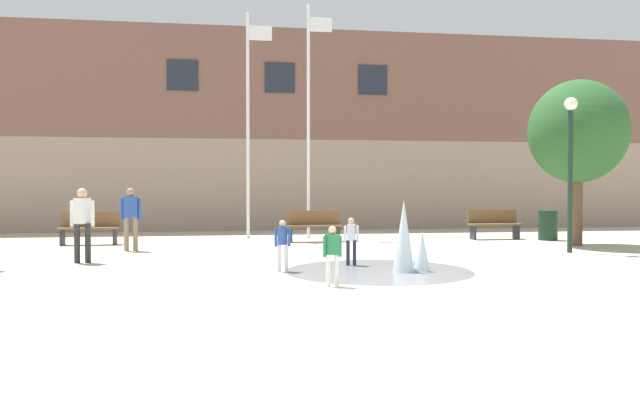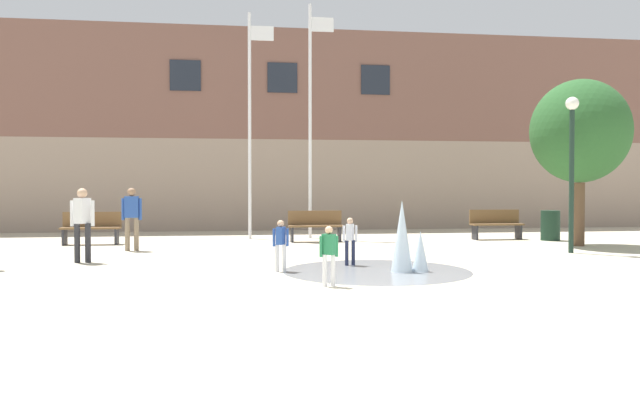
# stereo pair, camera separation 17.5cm
# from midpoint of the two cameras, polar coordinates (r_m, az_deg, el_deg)

# --- Properties ---
(ground_plane) EXTENTS (100.00, 100.00, 0.00)m
(ground_plane) POSITION_cam_midpoint_polar(r_m,az_deg,el_deg) (8.68, 4.70, -9.58)
(ground_plane) COLOR #BCB299
(library_building) EXTENTS (36.00, 6.05, 7.47)m
(library_building) POSITION_cam_midpoint_polar(r_m,az_deg,el_deg) (26.13, -3.77, 5.89)
(library_building) COLOR gray
(library_building) RESTS_ON ground
(splash_fountain) EXTENTS (3.61, 3.61, 1.37)m
(splash_fountain) POSITION_cam_midpoint_polar(r_m,az_deg,el_deg) (12.01, 7.67, -4.33)
(splash_fountain) COLOR gray
(splash_fountain) RESTS_ON ground
(park_bench_under_left_flagpole) EXTENTS (1.60, 0.44, 0.91)m
(park_bench_under_left_flagpole) POSITION_cam_midpoint_polar(r_m,az_deg,el_deg) (18.55, -19.93, -2.37)
(park_bench_under_left_flagpole) COLOR #28282D
(park_bench_under_left_flagpole) RESTS_ON ground
(park_bench_center) EXTENTS (1.60, 0.44, 0.91)m
(park_bench_center) POSITION_cam_midpoint_polar(r_m,az_deg,el_deg) (18.34, -0.14, -2.34)
(park_bench_center) COLOR #28282D
(park_bench_center) RESTS_ON ground
(park_bench_near_trashcan) EXTENTS (1.60, 0.44, 0.91)m
(park_bench_near_trashcan) POSITION_cam_midpoint_polar(r_m,az_deg,el_deg) (19.91, 16.03, -2.10)
(park_bench_near_trashcan) COLOR #28282D
(park_bench_near_trashcan) RESTS_ON ground
(teen_by_trashcan) EXTENTS (0.50, 0.22, 1.59)m
(teen_by_trashcan) POSITION_cam_midpoint_polar(r_m,az_deg,el_deg) (16.39, -16.54, -1.23)
(teen_by_trashcan) COLOR #89755B
(teen_by_trashcan) RESTS_ON ground
(child_in_fountain) EXTENTS (0.31, 0.24, 0.99)m
(child_in_fountain) POSITION_cam_midpoint_polar(r_m,az_deg,el_deg) (12.84, 3.15, -3.44)
(child_in_fountain) COLOR #1E233D
(child_in_fountain) RESTS_ON ground
(child_running) EXTENTS (0.31, 0.24, 0.99)m
(child_running) POSITION_cam_midpoint_polar(r_m,az_deg,el_deg) (11.93, -3.20, -3.80)
(child_running) COLOR silver
(child_running) RESTS_ON ground
(adult_watching) EXTENTS (0.50, 0.39, 1.59)m
(adult_watching) POSITION_cam_midpoint_polar(r_m,az_deg,el_deg) (14.18, -20.57, -1.64)
(adult_watching) COLOR #28282D
(adult_watching) RESTS_ON ground
(child_with_pink_shirt) EXTENTS (0.31, 0.23, 0.99)m
(child_with_pink_shirt) POSITION_cam_midpoint_polar(r_m,az_deg,el_deg) (10.16, 1.31, -4.69)
(child_with_pink_shirt) COLOR silver
(child_with_pink_shirt) RESTS_ON ground
(flagpole_left) EXTENTS (0.80, 0.10, 7.00)m
(flagpole_left) POSITION_cam_midpoint_polar(r_m,az_deg,el_deg) (19.59, -6.10, 7.43)
(flagpole_left) COLOR silver
(flagpole_left) RESTS_ON ground
(flagpole_right) EXTENTS (0.80, 0.10, 7.34)m
(flagpole_right) POSITION_cam_midpoint_polar(r_m,az_deg,el_deg) (19.76, -0.57, 7.89)
(flagpole_right) COLOR silver
(flagpole_right) RESTS_ON ground
(lamp_post_right_lane) EXTENTS (0.32, 0.32, 3.81)m
(lamp_post_right_lane) POSITION_cam_midpoint_polar(r_m,az_deg,el_deg) (16.45, 22.32, 4.18)
(lamp_post_right_lane) COLOR #192D23
(lamp_post_right_lane) RESTS_ON ground
(trash_can) EXTENTS (0.56, 0.56, 0.90)m
(trash_can) POSITION_cam_midpoint_polar(r_m,az_deg,el_deg) (20.03, 20.55, -2.20)
(trash_can) COLOR #193323
(trash_can) RESTS_ON ground
(street_tree_near_building) EXTENTS (2.64, 2.64, 4.54)m
(street_tree_near_building) POSITION_cam_midpoint_polar(r_m,az_deg,el_deg) (18.49, 22.93, 5.78)
(street_tree_near_building) COLOR brown
(street_tree_near_building) RESTS_ON ground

